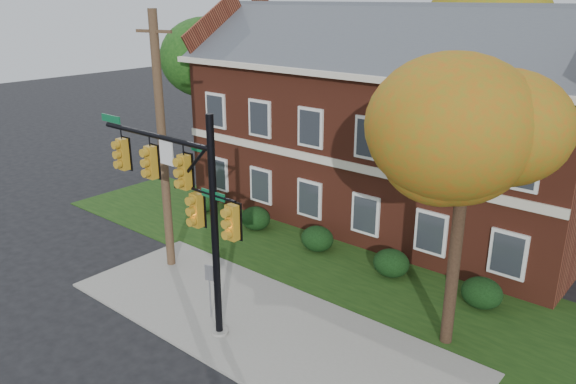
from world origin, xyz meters
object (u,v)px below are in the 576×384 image
Objects in this scene: hedge_left at (256,218)px; tree_left_rear at (221,62)px; tree_far_rear at (493,20)px; hedge_right at (391,263)px; utility_pole at (162,145)px; hedge_far_right at (482,293)px; traffic_signal at (185,196)px; apartment_building at (388,113)px; tree_near_right at (475,131)px; sign_post at (210,283)px; hedge_far_left at (203,201)px; hedge_center at (317,239)px.

hedge_left is 0.16× the size of tree_left_rear.
tree_far_rear is at bearing 38.97° from tree_left_rear.
utility_pole is at bearing -145.93° from hedge_right.
hedge_far_right is 18.30m from tree_left_rear.
utility_pole is (-0.08, -4.79, 4.37)m from hedge_left.
hedge_left is 0.12× the size of tree_far_rear.
tree_left_rear is at bearing 131.68° from traffic_signal.
apartment_building is 10.97m from tree_near_right.
tree_left_rear is at bearing 113.48° from sign_post.
hedge_far_left is 0.20× the size of traffic_signal.
tree_near_right reaches higher than hedge_center.
hedge_right is at bearing 0.00° from hedge_center.
hedge_left is at bearing 180.00° from hedge_right.
tree_near_right is 17.12m from tree_far_rear.
utility_pole is at bearing 150.24° from traffic_signal.
hedge_far_right is at bearing 11.63° from utility_pole.
hedge_center is (7.00, 0.00, 0.00)m from hedge_far_left.
hedge_left is (3.50, 0.00, 0.00)m from hedge_far_left.
hedge_far_right is (10.50, 0.00, 0.00)m from hedge_left.
hedge_far_left is at bearing 180.00° from hedge_right.
hedge_far_left is 0.72× the size of sign_post.
tree_left_rear reaches higher than traffic_signal.
tree_near_right is at bearing -22.36° from tree_left_rear.
hedge_left is (-3.50, -5.25, -4.46)m from apartment_building.
tree_far_rear is (-2.16, 13.09, 8.32)m from hedge_right.
tree_left_rear is (-13.23, 4.14, 6.16)m from hedge_right.
apartment_building reaches higher than utility_pole.
traffic_signal reaches higher than hedge_far_left.
hedge_right is 8.58m from traffic_signal.
hedge_far_right is at bearing 0.00° from hedge_far_left.
hedge_far_right is 9.17m from sign_post.
apartment_building is 6.89m from hedge_center.
tree_far_rear is at bearing 57.50° from hedge_far_left.
hedge_far_left is 14.00m from hedge_far_right.
tree_near_right is (3.72, -2.83, 6.14)m from hedge_right.
utility_pole reaches higher than hedge_left.
tree_far_rear is at bearing 99.36° from hedge_right.
sign_post is (-0.84, -19.52, -7.52)m from tree_far_rear.
hedge_far_right is 16.51m from tree_far_rear.
traffic_signal is at bearing -93.47° from tree_far_rear.
hedge_left is at bearing 180.00° from hedge_far_right.
hedge_left is at bearing 117.66° from traffic_signal.
traffic_signal is (-7.09, -4.06, -2.32)m from tree_near_right.
tree_near_right is 11.12m from utility_pole.
hedge_far_right is at bearing -13.89° from tree_left_rear.
hedge_far_left is at bearing -143.11° from apartment_building.
hedge_right is (7.00, 0.00, 0.00)m from hedge_left.
hedge_center is at bearing 180.00° from hedge_far_right.
hedge_center is 15.57m from tree_far_rear.
hedge_left is 0.20× the size of traffic_signal.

